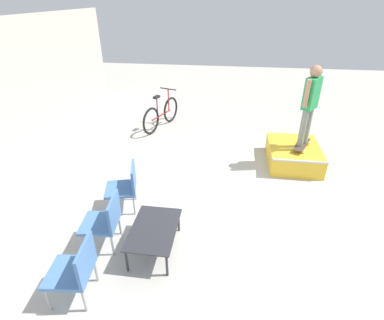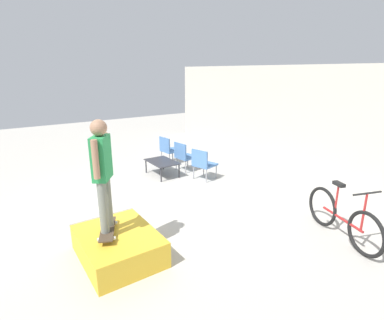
{
  "view_description": "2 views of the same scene",
  "coord_description": "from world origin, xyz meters",
  "px_view_note": "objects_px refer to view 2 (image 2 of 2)",
  "views": [
    {
      "loc": [
        -4.64,
        0.41,
        3.37
      ],
      "look_at": [
        -0.11,
        1.05,
        0.84
      ],
      "focal_mm": 28.0,
      "sensor_mm": 36.0,
      "label": 1
    },
    {
      "loc": [
        5.62,
        -2.38,
        2.84
      ],
      "look_at": [
        0.06,
        1.41,
        0.82
      ],
      "focal_mm": 28.0,
      "sensor_mm": 36.0,
      "label": 2
    }
  ],
  "objects_px": {
    "skateboard_on_ramp": "(108,229)",
    "patio_chair_right": "(203,163)",
    "person_skater": "(102,167)",
    "skate_ramp_box": "(118,245)",
    "coffee_table": "(162,163)",
    "bicycle": "(342,218)",
    "patio_chair_left": "(169,149)",
    "patio_chair_center": "(184,155)"
  },
  "relations": [
    {
      "from": "skateboard_on_ramp",
      "to": "patio_chair_right",
      "type": "relative_size",
      "value": 0.91
    },
    {
      "from": "skateboard_on_ramp",
      "to": "person_skater",
      "type": "bearing_deg",
      "value": 0.0
    },
    {
      "from": "skate_ramp_box",
      "to": "coffee_table",
      "type": "height_order",
      "value": "skate_ramp_box"
    },
    {
      "from": "skateboard_on_ramp",
      "to": "bicycle",
      "type": "relative_size",
      "value": 0.46
    },
    {
      "from": "skate_ramp_box",
      "to": "skateboard_on_ramp",
      "type": "relative_size",
      "value": 1.82
    },
    {
      "from": "patio_chair_right",
      "to": "patio_chair_left",
      "type": "bearing_deg",
      "value": -15.05
    },
    {
      "from": "bicycle",
      "to": "patio_chair_center",
      "type": "bearing_deg",
      "value": -157.67
    },
    {
      "from": "person_skater",
      "to": "patio_chair_right",
      "type": "bearing_deg",
      "value": 156.74
    },
    {
      "from": "patio_chair_center",
      "to": "bicycle",
      "type": "height_order",
      "value": "bicycle"
    },
    {
      "from": "patio_chair_left",
      "to": "patio_chair_right",
      "type": "relative_size",
      "value": 1.0
    },
    {
      "from": "patio_chair_right",
      "to": "coffee_table",
      "type": "bearing_deg",
      "value": 23.37
    },
    {
      "from": "coffee_table",
      "to": "patio_chair_center",
      "type": "xyz_separation_m",
      "value": [
        0.01,
        0.74,
        0.11
      ]
    },
    {
      "from": "skate_ramp_box",
      "to": "skateboard_on_ramp",
      "type": "bearing_deg",
      "value": -118.69
    },
    {
      "from": "patio_chair_center",
      "to": "patio_chair_right",
      "type": "distance_m",
      "value": 0.92
    },
    {
      "from": "skateboard_on_ramp",
      "to": "patio_chair_center",
      "type": "xyz_separation_m",
      "value": [
        -2.95,
        3.3,
        -0.03
      ]
    },
    {
      "from": "skateboard_on_ramp",
      "to": "coffee_table",
      "type": "xyz_separation_m",
      "value": [
        -2.96,
        2.57,
        -0.14
      ]
    },
    {
      "from": "person_skater",
      "to": "coffee_table",
      "type": "relative_size",
      "value": 1.68
    },
    {
      "from": "skate_ramp_box",
      "to": "coffee_table",
      "type": "relative_size",
      "value": 1.42
    },
    {
      "from": "skateboard_on_ramp",
      "to": "coffee_table",
      "type": "distance_m",
      "value": 3.92
    },
    {
      "from": "coffee_table",
      "to": "patio_chair_left",
      "type": "distance_m",
      "value": 1.16
    },
    {
      "from": "patio_chair_left",
      "to": "bicycle",
      "type": "relative_size",
      "value": 0.5
    },
    {
      "from": "skate_ramp_box",
      "to": "patio_chair_center",
      "type": "height_order",
      "value": "patio_chair_center"
    },
    {
      "from": "skateboard_on_ramp",
      "to": "patio_chair_right",
      "type": "bearing_deg",
      "value": 145.37
    },
    {
      "from": "person_skater",
      "to": "bicycle",
      "type": "height_order",
      "value": "person_skater"
    },
    {
      "from": "patio_chair_center",
      "to": "patio_chair_left",
      "type": "bearing_deg",
      "value": -6.36
    },
    {
      "from": "person_skater",
      "to": "patio_chair_right",
      "type": "xyz_separation_m",
      "value": [
        -2.03,
        3.31,
        -1.03
      ]
    },
    {
      "from": "patio_chair_center",
      "to": "patio_chair_right",
      "type": "height_order",
      "value": "same"
    },
    {
      "from": "patio_chair_center",
      "to": "coffee_table",
      "type": "bearing_deg",
      "value": 82.87
    },
    {
      "from": "coffee_table",
      "to": "patio_chair_left",
      "type": "relative_size",
      "value": 1.17
    },
    {
      "from": "bicycle",
      "to": "skate_ramp_box",
      "type": "bearing_deg",
      "value": -96.38
    },
    {
      "from": "patio_chair_left",
      "to": "patio_chair_center",
      "type": "distance_m",
      "value": 0.91
    },
    {
      "from": "skateboard_on_ramp",
      "to": "coffee_table",
      "type": "bearing_deg",
      "value": 162.87
    },
    {
      "from": "coffee_table",
      "to": "patio_chair_right",
      "type": "distance_m",
      "value": 1.19
    },
    {
      "from": "patio_chair_center",
      "to": "bicycle",
      "type": "bearing_deg",
      "value": 176.59
    },
    {
      "from": "coffee_table",
      "to": "person_skater",
      "type": "bearing_deg",
      "value": -40.98
    },
    {
      "from": "skateboard_on_ramp",
      "to": "patio_chair_center",
      "type": "bearing_deg",
      "value": 155.58
    },
    {
      "from": "skate_ramp_box",
      "to": "patio_chair_left",
      "type": "distance_m",
      "value": 5.05
    },
    {
      "from": "skateboard_on_ramp",
      "to": "patio_chair_right",
      "type": "xyz_separation_m",
      "value": [
        -2.03,
        3.31,
        -0.03
      ]
    },
    {
      "from": "person_skater",
      "to": "patio_chair_left",
      "type": "distance_m",
      "value": 5.18
    },
    {
      "from": "coffee_table",
      "to": "bicycle",
      "type": "relative_size",
      "value": 0.59
    },
    {
      "from": "person_skater",
      "to": "patio_chair_left",
      "type": "xyz_separation_m",
      "value": [
        -3.85,
        3.3,
        -1.03
      ]
    },
    {
      "from": "patio_chair_left",
      "to": "bicycle",
      "type": "xyz_separation_m",
      "value": [
        5.57,
        0.24,
        -0.08
      ]
    }
  ]
}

